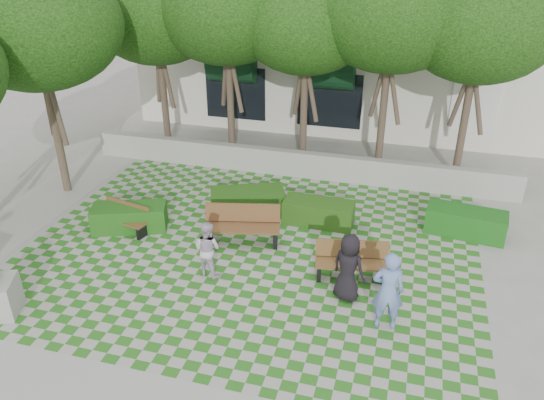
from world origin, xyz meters
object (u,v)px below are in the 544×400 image
(bench_west, at_px, (124,218))
(hedge_midleft, at_px, (248,201))
(hedge_east, at_px, (465,222))
(person_white, at_px, (207,249))
(hedge_midright, at_px, (319,213))
(person_blue, at_px, (388,291))
(bench_east, at_px, (352,262))
(bench_mid, at_px, (242,226))
(person_dark, at_px, (348,267))
(hedge_west, at_px, (130,218))

(bench_west, height_order, hedge_midleft, bench_west)
(hedge_east, bearing_deg, hedge_midleft, -176.07)
(bench_west, relative_size, person_white, 1.13)
(hedge_midright, height_order, person_blue, person_blue)
(hedge_midright, xyz_separation_m, person_white, (-2.17, -3.27, 0.38))
(bench_east, bearing_deg, person_white, -177.18)
(hedge_east, bearing_deg, hedge_midright, -173.04)
(bench_mid, height_order, person_blue, person_blue)
(bench_mid, height_order, hedge_midleft, bench_mid)
(person_dark, distance_m, person_white, 3.50)
(hedge_east, bearing_deg, hedge_west, -166.28)
(person_dark, height_order, person_white, person_dark)
(person_blue, bearing_deg, person_dark, -47.57)
(hedge_midleft, bearing_deg, person_white, -89.30)
(hedge_east, xyz_separation_m, hedge_west, (-9.33, -2.28, -0.01))
(bench_west, height_order, person_blue, person_blue)
(hedge_east, height_order, person_dark, person_dark)
(bench_east, relative_size, person_dark, 1.10)
(bench_east, bearing_deg, hedge_east, 35.96)
(hedge_east, bearing_deg, bench_mid, -160.48)
(bench_east, bearing_deg, hedge_midright, 107.71)
(bench_east, relative_size, person_blue, 0.99)
(hedge_midright, distance_m, person_blue, 4.72)
(hedge_midleft, relative_size, person_white, 1.49)
(bench_mid, relative_size, person_white, 1.47)
(hedge_midleft, xyz_separation_m, person_white, (0.04, -3.34, 0.35))
(hedge_midleft, height_order, person_white, person_white)
(hedge_east, distance_m, hedge_midright, 4.16)
(bench_mid, height_order, hedge_east, bench_mid)
(bench_mid, relative_size, person_dark, 1.27)
(hedge_east, distance_m, person_white, 7.36)
(hedge_east, height_order, hedge_west, hedge_east)
(bench_west, bearing_deg, bench_east, 8.08)
(bench_mid, xyz_separation_m, person_dark, (3.15, -1.70, 0.33))
(person_blue, relative_size, person_dark, 1.11)
(hedge_midleft, bearing_deg, bench_west, -147.77)
(bench_mid, xyz_separation_m, hedge_west, (-3.37, -0.17, -0.16))
(hedge_midright, relative_size, hedge_west, 0.98)
(hedge_midright, distance_m, person_white, 3.95)
(hedge_midleft, bearing_deg, hedge_east, 3.93)
(bench_east, relative_size, hedge_east, 0.87)
(bench_east, relative_size, bench_mid, 0.87)
(person_blue, height_order, person_dark, person_blue)
(hedge_midleft, height_order, person_blue, person_blue)
(person_blue, bearing_deg, hedge_west, -24.97)
(hedge_east, xyz_separation_m, hedge_midleft, (-6.34, -0.44, 0.01))
(bench_mid, height_order, hedge_midright, bench_mid)
(hedge_east, height_order, hedge_midright, hedge_east)
(bench_east, xyz_separation_m, person_dark, (0.01, -0.85, 0.39))
(hedge_east, distance_m, person_dark, 4.76)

